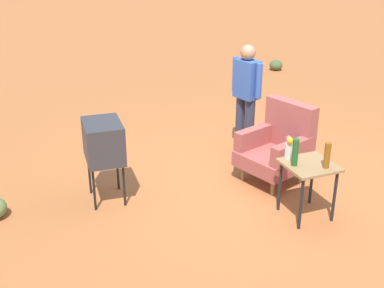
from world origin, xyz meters
name	(u,v)px	position (x,y,z in m)	size (l,w,h in m)	color
ground_plane	(256,180)	(0.00, 0.00, 0.00)	(60.00, 60.00, 0.00)	#AD6033
armchair	(278,145)	(0.08, 0.27, 0.50)	(0.96, 0.98, 1.06)	#937047
side_table	(309,172)	(1.02, 0.10, 0.57)	(0.56, 0.56, 0.67)	black
tv_on_stand	(104,142)	(-0.24, -1.98, 0.78)	(0.63, 0.48, 1.03)	black
person_standing	(246,92)	(-0.92, 0.29, 0.94)	(0.55, 0.31, 1.64)	#2D3347
bottle_wine_green	(295,152)	(0.98, -0.08, 0.83)	(0.07, 0.07, 0.32)	#1E5623
bottle_tall_amber	(327,155)	(1.16, 0.21, 0.82)	(0.07, 0.07, 0.30)	brown
flower_vase	(289,146)	(0.79, -0.04, 0.82)	(0.15, 0.10, 0.27)	silver
shrub_near	(276,65)	(-4.96, 3.26, 0.12)	(0.32, 0.32, 0.24)	#475B33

